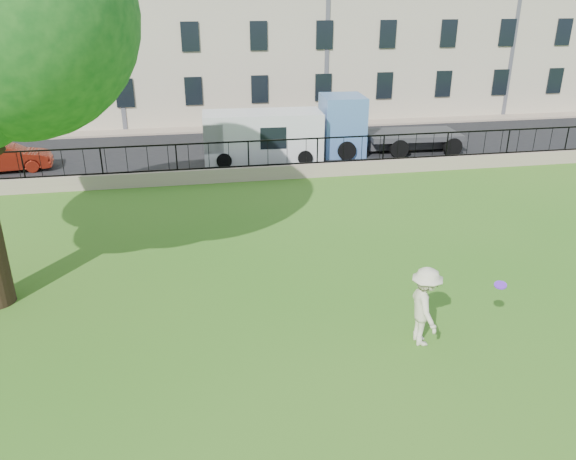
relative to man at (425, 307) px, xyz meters
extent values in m
plane|color=#31701A|center=(-2.46, 0.86, -0.94)|extent=(120.00, 120.00, 0.00)
cube|color=gray|center=(-2.46, 12.86, -0.64)|extent=(50.00, 0.40, 0.60)
cube|color=black|center=(-2.46, 12.86, -0.31)|extent=(50.00, 0.05, 0.06)
cube|color=black|center=(-2.46, 12.86, 0.76)|extent=(50.00, 0.05, 0.06)
cube|color=black|center=(-2.46, 17.56, -0.94)|extent=(60.00, 9.00, 0.01)
cube|color=gray|center=(-2.46, 22.76, -0.88)|extent=(60.00, 1.40, 0.12)
cube|color=beige|center=(-2.46, 28.46, 5.56)|extent=(56.00, 10.00, 13.00)
sphere|color=#144D18|center=(-8.33, 2.91, 6.07)|extent=(5.14, 5.14, 5.14)
imported|color=beige|center=(0.00, 0.00, 0.00)|extent=(0.78, 1.26, 1.89)
cylinder|color=#7027DF|center=(1.54, -0.37, 0.59)|extent=(0.30, 0.31, 0.12)
imported|color=maroon|center=(-13.01, 16.14, -0.32)|extent=(3.93, 1.75, 1.25)
cube|color=silver|center=(-1.43, 15.84, 0.22)|extent=(5.63, 2.42, 2.33)
cube|color=#537EC2|center=(5.04, 16.26, 0.49)|extent=(6.96, 2.78, 2.87)
camera|label=1|loc=(-5.00, -10.18, 6.48)|focal=35.00mm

